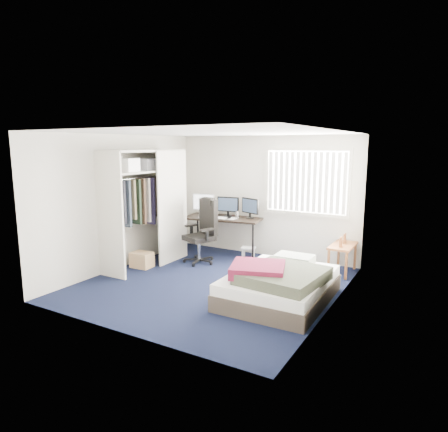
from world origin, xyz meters
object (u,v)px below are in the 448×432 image
office_chair (203,238)px  nightstand (343,248)px  desk (224,216)px  bed (279,284)px

office_chair → nightstand: 2.68m
desk → nightstand: desk is taller
desk → bed: 2.85m
nightstand → bed: (-0.49, -1.82, -0.20)m
bed → desk: bearing=137.0°
desk → nightstand: size_ratio=2.22×
desk → bed: desk is taller
office_chair → bed: size_ratio=0.69×
desk → nightstand: 2.56m
nightstand → bed: bearing=-105.0°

